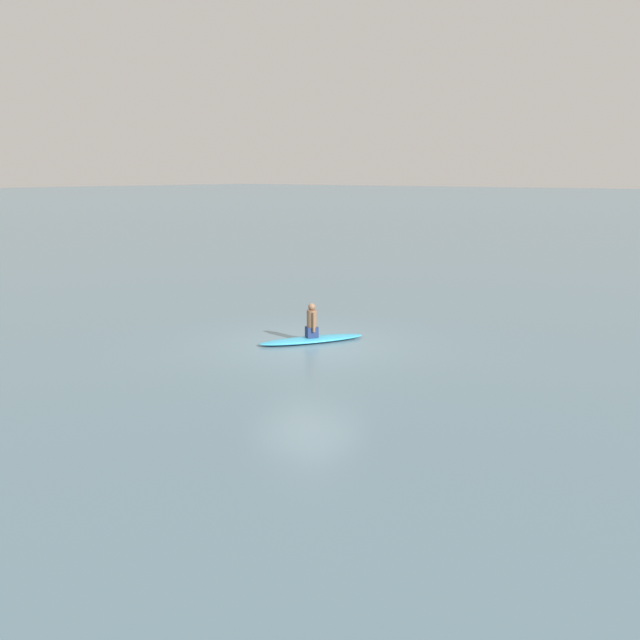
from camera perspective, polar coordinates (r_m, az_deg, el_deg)
name	(u,v)px	position (r m, az deg, el deg)	size (l,w,h in m)	color
ground_plane	(309,345)	(17.01, -0.99, -2.21)	(400.00, 400.00, 0.00)	slate
surfboard	(312,340)	(17.34, -0.72, -1.70)	(2.88, 0.65, 0.13)	#339EC6
person_paddler	(312,322)	(17.23, -0.72, -0.17)	(0.38, 0.37, 0.91)	navy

